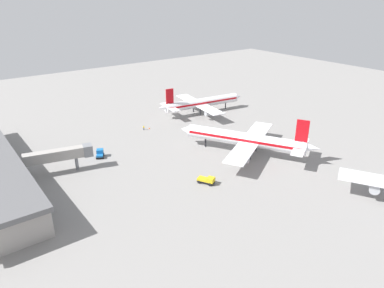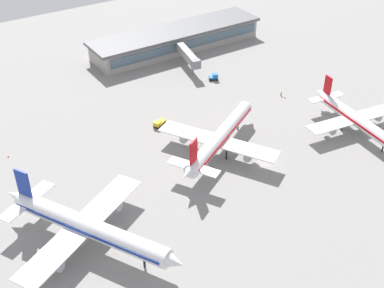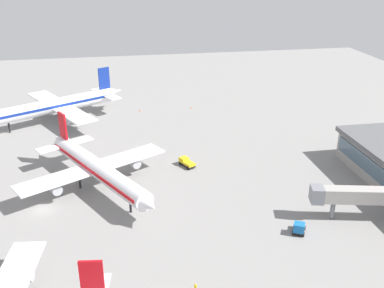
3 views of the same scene
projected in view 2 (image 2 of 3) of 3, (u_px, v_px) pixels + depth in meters
name	position (u px, v px, depth m)	size (l,w,h in m)	color
ground	(265.00, 162.00, 136.83)	(288.00, 288.00, 0.00)	gray
terminal_building	(177.00, 39.00, 197.64)	(70.28, 16.55, 7.76)	#9E9993
airplane_at_gate	(88.00, 227.00, 108.82)	(35.60, 42.62, 14.21)	white
airplane_taxiing	(356.00, 119.00, 147.07)	(31.04, 38.42, 11.70)	white
airplane_distant	(220.00, 137.00, 138.36)	(39.13, 32.72, 13.11)	white
pushback_tractor	(159.00, 123.00, 151.57)	(4.78, 3.72, 1.90)	black
baggage_tug	(214.00, 77.00, 176.55)	(3.72, 3.38, 2.30)	black
ground_crew_worker	(281.00, 93.00, 167.23)	(0.55, 0.49, 1.67)	#1E2338
jet_bridge	(189.00, 56.00, 181.38)	(6.73, 18.00, 6.74)	#9E9993
safety_cone_near_gate	(285.00, 98.00, 166.01)	(0.44, 0.44, 0.60)	#EA590C
safety_cone_mid_apron	(8.00, 156.00, 138.62)	(0.44, 0.44, 0.60)	#EA590C
safety_cone_far_side	(29.00, 189.00, 126.92)	(0.44, 0.44, 0.60)	#EA590C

